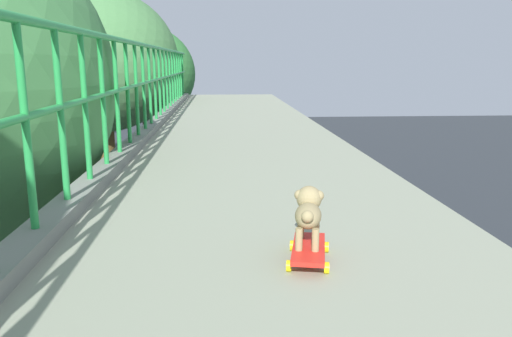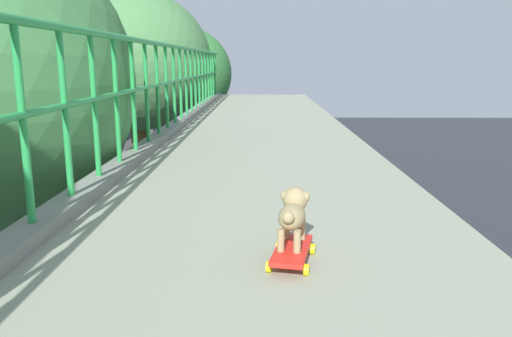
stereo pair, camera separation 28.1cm
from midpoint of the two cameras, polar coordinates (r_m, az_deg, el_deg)
car_black_fifth at (r=14.65m, az=-26.27°, el=-12.73°), size 1.79×3.92×1.42m
car_blue_seventh at (r=20.31m, az=-19.23°, el=-5.24°), size 1.80×3.82×1.45m
city_bus at (r=32.25m, az=-20.43°, el=2.92°), size 2.75×11.93×3.19m
roadside_tree_far at (r=13.72m, az=-17.61°, el=11.14°), size 3.89×3.89×8.27m
roadside_tree_farthest at (r=23.13m, az=-12.52°, el=10.19°), size 4.22×4.22×7.99m
toy_skateboard at (r=2.56m, az=2.80°, el=-9.18°), size 0.26×0.45×0.08m
small_dog at (r=2.57m, az=2.82°, el=-4.78°), size 0.19×0.36×0.27m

